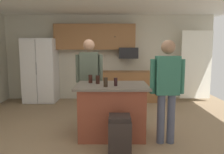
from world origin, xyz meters
TOP-DOWN VIEW (x-y plane):
  - floor at (0.00, 0.00)m, footprint 7.04×7.04m
  - back_wall at (0.00, 2.80)m, footprint 6.40×0.10m
  - french_door_window_panel at (2.60, 2.40)m, footprint 0.90×0.06m
  - cabinet_run_upper at (-0.40, 2.60)m, footprint 2.40×0.38m
  - cabinet_run_lower at (0.60, 2.48)m, footprint 1.80×0.63m
  - refrigerator at (-2.00, 2.38)m, footprint 0.92×0.76m
  - microwave_over_range at (0.60, 2.50)m, footprint 0.56×0.40m
  - kitchen_island at (0.11, -0.21)m, footprint 1.29×0.93m
  - person_guest_left at (-0.37, 0.50)m, footprint 0.57×0.23m
  - person_elder_center at (1.02, -0.54)m, footprint 0.57×0.23m
  - glass_stout_tall at (-0.29, -0.02)m, footprint 0.07×0.07m
  - glass_dark_ale at (0.18, -0.35)m, footprint 0.06×0.06m
  - tumbler_amber at (-0.15, -0.12)m, footprint 0.07×0.07m
  - glass_short_whisky at (0.01, -0.43)m, footprint 0.07×0.07m
  - trash_bin at (0.23, -0.96)m, footprint 0.34×0.34m

SIDE VIEW (x-z plane):
  - floor at x=0.00m, z-range 0.00..0.00m
  - trash_bin at x=0.23m, z-range 0.00..0.61m
  - cabinet_run_lower at x=0.60m, z-range 0.00..0.90m
  - kitchen_island at x=0.11m, z-range 0.01..0.96m
  - refrigerator at x=-2.00m, z-range 0.00..1.87m
  - person_elder_center at x=1.02m, z-range 0.14..1.88m
  - glass_dark_ale at x=0.18m, z-range 0.95..1.10m
  - tumbler_amber at x=-0.15m, z-range 0.95..1.11m
  - glass_stout_tall at x=-0.29m, z-range 0.95..1.11m
  - glass_short_whisky at x=0.01m, z-range 0.95..1.11m
  - person_guest_left at x=-0.37m, z-range 0.15..1.93m
  - french_door_window_panel at x=2.60m, z-range 0.10..2.10m
  - back_wall at x=0.00m, z-range 0.00..2.60m
  - microwave_over_range at x=0.60m, z-range 1.29..1.61m
  - cabinet_run_upper at x=-0.40m, z-range 1.55..2.30m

